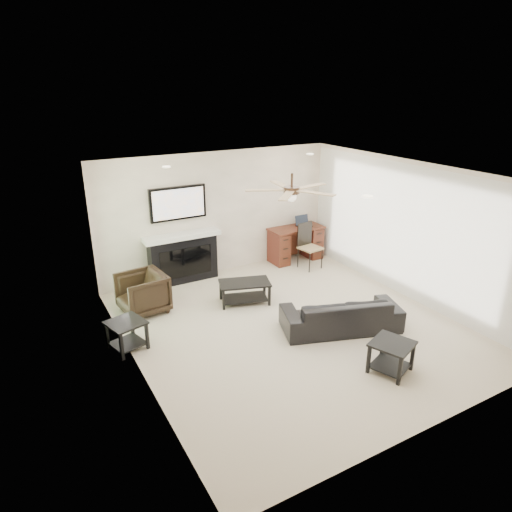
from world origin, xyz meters
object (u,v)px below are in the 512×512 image
object	(u,v)px
armchair	(142,293)
coffee_table	(245,292)
desk	(296,244)
sofa	(341,314)
fireplace_unit	(182,236)

from	to	relation	value
armchair	coffee_table	world-z (taller)	armchair
coffee_table	desk	size ratio (longest dim) A/B	0.74
armchair	sofa	bearing A→B (deg)	44.36
sofa	armchair	distance (m)	3.37
fireplace_unit	coffee_table	bearing A→B (deg)	-67.03
coffee_table	fireplace_unit	distance (m)	1.73
armchair	desk	xyz separation A→B (m)	(3.70, 0.77, 0.03)
sofa	desk	size ratio (longest dim) A/B	1.54
armchair	fireplace_unit	xyz separation A→B (m)	(1.09, 0.88, 0.60)
armchair	fireplace_unit	distance (m)	1.53
armchair	coffee_table	xyz separation A→B (m)	(1.70, -0.55, -0.15)
fireplace_unit	desk	xyz separation A→B (m)	(2.60, -0.11, -0.57)
sofa	desk	xyz separation A→B (m)	(1.10, 2.92, 0.11)
coffee_table	fireplace_unit	size ratio (longest dim) A/B	0.47
fireplace_unit	desk	bearing A→B (deg)	-2.35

